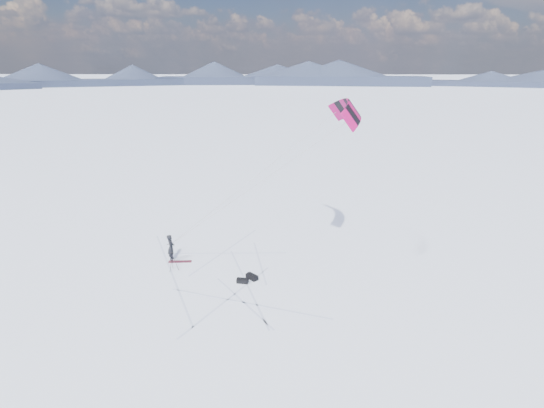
# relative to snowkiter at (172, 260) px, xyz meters

# --- Properties ---
(ground) EXTENTS (1800.00, 1800.00, 0.00)m
(ground) POSITION_rel_snowkiter_xyz_m (1.60, -1.55, 0.00)
(ground) COLOR white
(horizon_hills) EXTENTS (704.00, 704.42, 8.39)m
(horizon_hills) POSITION_rel_snowkiter_xyz_m (1.60, -1.55, 3.35)
(horizon_hills) COLOR #181D35
(horizon_hills) RESTS_ON ground
(snow_tracks) EXTENTS (17.62, 14.39, 0.01)m
(snow_tracks) POSITION_rel_snowkiter_xyz_m (1.19, -2.19, 0.00)
(snow_tracks) COLOR #A8B3D1
(snow_tracks) RESTS_ON ground
(snowkiter) EXTENTS (0.57, 0.75, 1.86)m
(snowkiter) POSITION_rel_snowkiter_xyz_m (0.00, 0.00, 0.00)
(snowkiter) COLOR black
(snowkiter) RESTS_ON ground
(snowboard) EXTENTS (1.60, 0.44, 0.04)m
(snowboard) POSITION_rel_snowkiter_xyz_m (0.64, -0.29, 0.02)
(snowboard) COLOR maroon
(snowboard) RESTS_ON ground
(tripod) EXTENTS (0.55, 0.62, 1.27)m
(tripod) POSITION_rel_snowkiter_xyz_m (0.55, -1.47, 0.82)
(tripod) COLOR black
(tripod) RESTS_ON ground
(gear_bag_a) EXTENTS (0.75, 0.41, 0.32)m
(gear_bag_a) POSITION_rel_snowkiter_xyz_m (5.26, -2.84, 0.14)
(gear_bag_a) COLOR black
(gear_bag_a) RESTS_ON ground
(gear_bag_b) EXTENTS (0.84, 0.81, 0.36)m
(gear_bag_b) POSITION_rel_snowkiter_xyz_m (5.79, -2.34, 0.16)
(gear_bag_b) COLOR black
(gear_bag_b) RESTS_ON ground
(power_kite) EXTENTS (12.56, 5.13, 9.67)m
(power_kite) POSITION_rel_snowkiter_xyz_m (11.48, 0.55, 10.01)
(power_kite) COLOR #AD0B54
(power_kite) RESTS_ON ground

